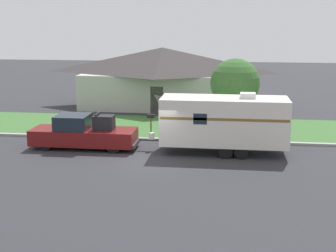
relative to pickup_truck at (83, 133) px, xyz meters
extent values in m
plane|color=#2D2D33|center=(4.16, -1.55, -0.84)|extent=(120.00, 120.00, 0.00)
cube|color=#999993|center=(4.16, 2.20, -0.77)|extent=(80.00, 0.30, 0.14)
cube|color=#3D6B33|center=(4.16, 5.85, -0.83)|extent=(80.00, 7.00, 0.03)
cube|color=#B2B2A8|center=(2.59, 13.65, 0.57)|extent=(12.80, 6.45, 2.83)
pyramid|color=#3D3838|center=(2.59, 13.65, 3.01)|extent=(13.82, 6.96, 2.05)
cube|color=#4C3828|center=(2.59, 10.46, 0.21)|extent=(1.00, 0.06, 2.10)
cylinder|color=black|center=(-1.95, -0.80, -0.42)|extent=(0.85, 0.28, 0.85)
cylinder|color=black|center=(-1.95, 0.80, -0.42)|extent=(0.85, 0.28, 0.85)
cylinder|color=black|center=(1.91, -0.80, -0.42)|extent=(0.85, 0.28, 0.85)
cylinder|color=black|center=(1.91, 0.80, -0.42)|extent=(0.85, 0.28, 0.85)
cube|color=maroon|center=(-1.17, 0.00, -0.18)|extent=(3.43, 1.96, 0.86)
cube|color=#19232D|center=(-0.56, 0.00, 0.65)|extent=(1.78, 1.81, 0.79)
cube|color=maroon|center=(1.76, 0.00, -0.18)|extent=(2.43, 1.96, 0.86)
cube|color=#333333|center=(3.03, 0.00, -0.49)|extent=(0.12, 1.77, 0.20)
cube|color=black|center=(1.22, 0.00, 0.65)|extent=(1.12, 0.82, 0.80)
cube|color=black|center=(0.86, 0.00, 1.13)|extent=(0.10, 0.91, 0.08)
cylinder|color=black|center=(7.97, -1.07, -0.47)|extent=(0.74, 0.22, 0.74)
cylinder|color=black|center=(7.97, 1.07, -0.47)|extent=(0.74, 0.22, 0.74)
cylinder|color=black|center=(8.78, -1.07, -0.47)|extent=(0.74, 0.22, 0.74)
cylinder|color=black|center=(8.78, 1.07, -0.47)|extent=(0.74, 0.22, 0.74)
cube|color=silver|center=(7.83, 0.00, 0.94)|extent=(6.73, 2.42, 2.49)
cube|color=brown|center=(7.83, -1.22, 1.25)|extent=(6.59, 0.01, 0.14)
cube|color=#383838|center=(3.84, 0.00, -0.26)|extent=(1.25, 0.12, 0.10)
cylinder|color=silver|center=(3.91, 0.00, -0.03)|extent=(0.28, 0.28, 0.36)
cube|color=silver|center=(9.04, 0.00, 2.32)|extent=(0.80, 0.68, 0.28)
cube|color=#19232D|center=(6.62, -1.22, 1.25)|extent=(0.70, 0.01, 0.56)
cylinder|color=brown|center=(3.35, 3.09, -0.25)|extent=(0.09, 0.09, 1.18)
cube|color=black|center=(3.35, 3.09, 0.45)|extent=(0.48, 0.20, 0.22)
cylinder|color=brown|center=(8.42, 4.71, 0.18)|extent=(0.24, 0.24, 2.04)
sphere|color=#38662D|center=(8.42, 4.71, 2.36)|extent=(3.10, 3.10, 3.10)
camera|label=1|loc=(7.98, -24.66, 6.15)|focal=50.00mm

